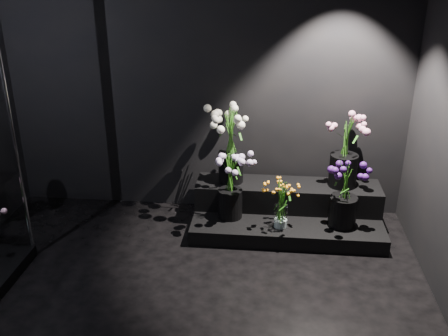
# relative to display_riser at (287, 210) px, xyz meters

# --- Properties ---
(floor) EXTENTS (4.00, 4.00, 0.00)m
(floor) POSITION_rel_display_riser_xyz_m (-0.85, -1.64, -0.17)
(floor) COLOR black
(floor) RESTS_ON ground
(wall_back) EXTENTS (4.00, 0.00, 4.00)m
(wall_back) POSITION_rel_display_riser_xyz_m (-0.85, 0.36, 1.23)
(wall_back) COLOR black
(wall_back) RESTS_ON floor
(display_riser) EXTENTS (1.82, 0.81, 0.40)m
(display_riser) POSITION_rel_display_riser_xyz_m (0.00, 0.00, 0.00)
(display_riser) COLOR black
(display_riser) RESTS_ON floor
(bouquet_orange_bells) EXTENTS (0.32, 0.32, 0.46)m
(bouquet_orange_bells) POSITION_rel_display_riser_xyz_m (-0.07, -0.31, 0.23)
(bouquet_orange_bells) COLOR white
(bouquet_orange_bells) RESTS_ON display_riser
(bouquet_lilac) EXTENTS (0.50, 0.50, 0.64)m
(bouquet_lilac) POSITION_rel_display_riser_xyz_m (-0.55, -0.16, 0.36)
(bouquet_lilac) COLOR black
(bouquet_lilac) RESTS_ON display_riser
(bouquet_purple) EXTENTS (0.43, 0.43, 0.64)m
(bouquet_purple) POSITION_rel_display_riser_xyz_m (0.51, -0.22, 0.34)
(bouquet_purple) COLOR black
(bouquet_purple) RESTS_ON display_riser
(bouquet_cream_roses) EXTENTS (0.51, 0.51, 0.75)m
(bouquet_cream_roses) POSITION_rel_display_riser_xyz_m (-0.57, 0.12, 0.67)
(bouquet_cream_roses) COLOR black
(bouquet_cream_roses) RESTS_ON display_riser
(bouquet_pink_roses) EXTENTS (0.43, 0.43, 0.69)m
(bouquet_pink_roses) POSITION_rel_display_riser_xyz_m (0.53, 0.13, 0.62)
(bouquet_pink_roses) COLOR black
(bouquet_pink_roses) RESTS_ON display_riser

